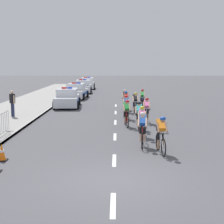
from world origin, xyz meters
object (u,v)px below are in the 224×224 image
police_car_second (76,92)px  spectator_closest (12,101)px  cyclist_eleventh (126,101)px  police_car_nearest (67,98)px  cyclist_tenth (142,98)px  police_car_third (83,87)px  cyclist_sixth (126,113)px  traffic_cone_mid (2,152)px  cyclist_eighth (135,103)px  crowd_barrier_middle (2,125)px  cyclist_ninth (125,99)px  cyclist_fifth (146,110)px  cyclist_lead (161,134)px  cyclist_seventh (126,107)px  cyclist_second (143,128)px  cyclist_third (142,121)px  cyclist_fourth (139,115)px  police_car_furthest (87,84)px

police_car_second → spectator_closest: spectator_closest is taller
cyclist_eleventh → police_car_nearest: bearing=147.6°
cyclist_tenth → police_car_third: 14.90m
cyclist_sixth → traffic_cone_mid: bearing=-124.9°
cyclist_eleventh → spectator_closest: spectator_closest is taller
cyclist_eighth → spectator_closest: (-7.94, -1.77, 0.30)m
cyclist_tenth → crowd_barrier_middle: 12.96m
cyclist_ninth → spectator_closest: spectator_closest is taller
cyclist_sixth → cyclist_fifth: bearing=43.6°
cyclist_lead → cyclist_seventh: bearing=97.8°
cyclist_ninth → police_car_nearest: police_car_nearest is taller
cyclist_tenth → cyclist_seventh: bearing=-105.4°
cyclist_seventh → cyclist_ninth: (0.01, 4.47, 0.00)m
cyclist_second → cyclist_eleventh: 10.04m
cyclist_eleventh → cyclist_tenth: bearing=58.2°
traffic_cone_mid → police_car_second: bearing=89.4°
cyclist_third → crowd_barrier_middle: size_ratio=0.74×
cyclist_eighth → crowd_barrier_middle: 10.15m
cyclist_sixth → police_car_third: size_ratio=0.38×
cyclist_fourth → police_car_nearest: police_car_nearest is taller
police_car_nearest → police_car_second: same height
cyclist_ninth → spectator_closest: 8.45m
cyclist_third → cyclist_fourth: size_ratio=1.00×
cyclist_lead → cyclist_ninth: size_ratio=1.00×
cyclist_fourth → cyclist_seventh: bearing=99.7°
cyclist_fifth → police_car_nearest: police_car_nearest is taller
cyclist_fifth → cyclist_lead: bearing=-90.2°
cyclist_fourth → crowd_barrier_middle: (-6.61, -2.22, -0.14)m
cyclist_second → cyclist_ninth: size_ratio=1.00×
police_car_second → cyclist_tenth: bearing=-50.3°
cyclist_sixth → cyclist_tenth: 7.70m
cyclist_sixth → cyclist_seventh: bearing=88.7°
cyclist_sixth → cyclist_tenth: same height
cyclist_eleventh → police_car_nearest: size_ratio=0.38×
cyclist_tenth → police_car_furthest: bearing=106.9°
cyclist_second → cyclist_fourth: same height
cyclist_second → cyclist_seventh: 7.18m
police_car_third → cyclist_lead: bearing=-78.0°
cyclist_lead → traffic_cone_mid: cyclist_lead is taller
cyclist_tenth → police_car_second: bearing=129.7°
cyclist_eleventh → police_car_furthest: bearing=102.1°
cyclist_fourth → cyclist_seventh: size_ratio=1.00×
cyclist_fifth → cyclist_eighth: bearing=98.2°
cyclist_eleventh → police_car_third: 16.43m
cyclist_sixth → cyclist_lead: bearing=-78.2°
cyclist_second → cyclist_lead: bearing=-61.0°
cyclist_tenth → police_car_second: police_car_second is taller
cyclist_eleventh → crowd_barrier_middle: (-6.09, -8.55, -0.14)m
cyclist_lead → cyclist_eighth: same height
cyclist_fourth → police_car_furthest: police_car_furthest is taller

